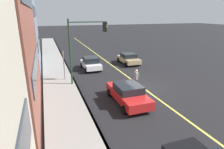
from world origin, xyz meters
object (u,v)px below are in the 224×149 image
object	(u,v)px
car_tan	(129,59)
car_white	(91,63)
car_red	(128,93)
traffic_light_mast	(84,41)
street_sign_post	(64,63)
pedestrian_with_backpack	(136,77)

from	to	relation	value
car_tan	car_white	bearing A→B (deg)	100.25
car_white	car_red	distance (m)	9.76
car_white	traffic_light_mast	xyz separation A→B (m)	(-4.63, 1.62, 3.34)
car_white	car_tan	distance (m)	5.50
traffic_light_mast	car_white	bearing A→B (deg)	-19.30
street_sign_post	pedestrian_with_backpack	bearing A→B (deg)	-126.44
car_tan	street_sign_post	world-z (taller)	street_sign_post
car_red	car_tan	world-z (taller)	car_red
car_white	pedestrian_with_backpack	size ratio (longest dim) A/B	2.16
car_red	pedestrian_with_backpack	world-z (taller)	pedestrian_with_backpack
traffic_light_mast	car_red	bearing A→B (deg)	-157.48
pedestrian_with_backpack	car_tan	bearing A→B (deg)	-19.94
car_tan	traffic_light_mast	bearing A→B (deg)	128.57
car_white	traffic_light_mast	bearing A→B (deg)	160.70
car_red	car_tan	xyz separation A→B (m)	(10.73, -4.91, -0.03)
car_red	pedestrian_with_backpack	distance (m)	3.02
car_white	car_tan	bearing A→B (deg)	-79.75
car_white	car_tan	xyz separation A→B (m)	(0.98, -5.41, -0.06)
street_sign_post	car_tan	bearing A→B (deg)	-65.19
car_tan	car_red	bearing A→B (deg)	155.41
car_white	street_sign_post	distance (m)	4.74
car_white	street_sign_post	xyz separation A→B (m)	(-3.11, 3.43, 1.02)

